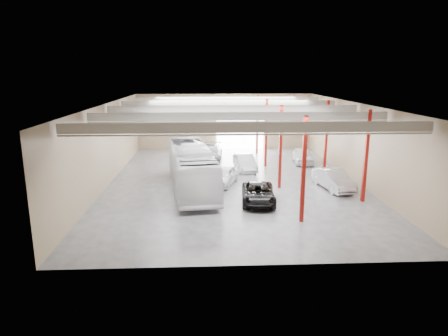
{
  "coord_description": "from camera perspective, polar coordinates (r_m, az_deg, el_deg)",
  "views": [
    {
      "loc": [
        -2.51,
        -34.59,
        9.62
      ],
      "look_at": [
        -1.02,
        -3.74,
        2.2
      ],
      "focal_mm": 32.0,
      "sensor_mm": 36.0,
      "label": 1
    }
  ],
  "objects": [
    {
      "name": "coach_bus",
      "position": [
        33.49,
        -4.68,
        0.05
      ],
      "size": [
        4.81,
        13.6,
        3.71
      ],
      "primitive_type": "imported",
      "rotation": [
        0.0,
        0.0,
        0.13
      ],
      "color": "silver",
      "rests_on": "ground"
    },
    {
      "name": "black_sedan",
      "position": [
        30.2,
        4.93,
        -3.66
      ],
      "size": [
        2.86,
        5.44,
        1.46
      ],
      "primitive_type": "imported",
      "rotation": [
        0.0,
        0.0,
        -0.08
      ],
      "color": "black",
      "rests_on": "ground"
    },
    {
      "name": "depot_shell",
      "position": [
        35.47,
        1.54,
        5.98
      ],
      "size": [
        22.12,
        32.12,
        7.06
      ],
      "color": "#434347",
      "rests_on": "ground"
    },
    {
      "name": "car_right_near",
      "position": [
        34.85,
        15.41,
        -1.58
      ],
      "size": [
        2.55,
        5.3,
        1.67
      ],
      "primitive_type": "imported",
      "rotation": [
        0.0,
        0.0,
        0.16
      ],
      "color": "#B5B4B9",
      "rests_on": "ground"
    },
    {
      "name": "car_row_b",
      "position": [
        40.17,
        3.01,
        0.81
      ],
      "size": [
        2.18,
        5.01,
        1.6
      ],
      "primitive_type": "imported",
      "rotation": [
        0.0,
        0.0,
        0.1
      ],
      "color": "silver",
      "rests_on": "ground"
    },
    {
      "name": "car_row_a",
      "position": [
        34.96,
        -0.08,
        -1.11
      ],
      "size": [
        3.36,
        5.04,
        1.59
      ],
      "primitive_type": "imported",
      "rotation": [
        0.0,
        0.0,
        -0.35
      ],
      "color": "white",
      "rests_on": "ground"
    },
    {
      "name": "car_row_c",
      "position": [
        45.06,
        -1.83,
        2.24
      ],
      "size": [
        2.82,
        5.86,
        1.65
      ],
      "primitive_type": "imported",
      "rotation": [
        0.0,
        0.0,
        -0.09
      ],
      "color": "slate",
      "rests_on": "ground"
    },
    {
      "name": "car_right_far",
      "position": [
        44.12,
        11.16,
        1.73
      ],
      "size": [
        2.3,
        4.87,
        1.61
      ],
      "primitive_type": "imported",
      "rotation": [
        0.0,
        0.0,
        -0.09
      ],
      "color": "silver",
      "rests_on": "ground"
    }
  ]
}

